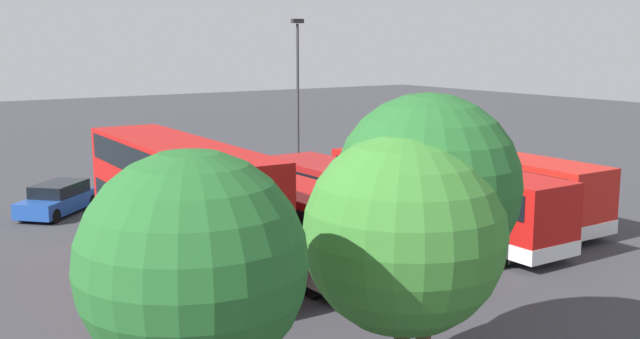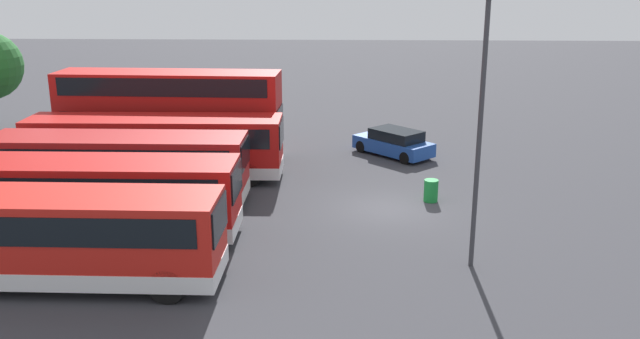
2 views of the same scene
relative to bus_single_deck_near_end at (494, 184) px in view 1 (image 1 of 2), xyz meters
name	(u,v)px [view 1 (image 1 of 2)]	position (x,y,z in m)	size (l,w,h in m)	color
ground_plane	(231,196)	(7.38, -10.98, -1.62)	(140.00, 140.00, 0.00)	#38383D
bus_single_deck_near_end	(494,184)	(0.00, 0.00, 0.00)	(2.65, 10.80, 2.95)	red
bus_single_deck_second	(440,196)	(3.77, 0.59, 0.00)	(2.67, 11.86, 2.95)	#B71411
bus_single_deck_third	(359,205)	(7.58, 0.19, 0.00)	(2.62, 10.60, 2.95)	#A51919
bus_single_deck_fourth	(269,214)	(11.20, -0.37, 0.00)	(2.79, 11.82, 2.95)	#B71411
bus_double_decker_fifth	(179,205)	(14.77, -0.21, 0.83)	(2.97, 11.44, 4.55)	#B71411
car_hatchback_silver	(58,199)	(15.78, -11.80, -0.92)	(4.37, 4.31, 1.43)	#1E479E
lamp_post_tall	(298,87)	(1.82, -13.40, 3.59)	(0.70, 0.30, 9.04)	#38383D
waste_bin_yellow	(198,183)	(8.38, -12.85, -1.15)	(0.60, 0.60, 0.95)	#197F33
tree_leftmost	(427,187)	(13.22, 10.30, 3.00)	(4.21, 4.21, 6.74)	#4C3823
tree_midleft	(404,234)	(14.27, 10.77, 2.16)	(4.38, 4.38, 5.98)	#4C3823
tree_midright	(192,266)	(19.44, 11.44, 2.53)	(3.92, 3.92, 6.12)	#4C3823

